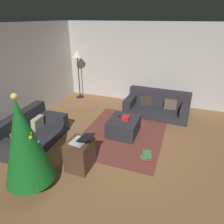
{
  "coord_description": "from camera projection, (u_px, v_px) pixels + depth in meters",
  "views": [
    {
      "loc": [
        -3.57,
        -0.95,
        2.74
      ],
      "look_at": [
        0.38,
        0.49,
        0.75
      ],
      "focal_mm": 32.63,
      "sensor_mm": 36.0,
      "label": 1
    }
  ],
  "objects": [
    {
      "name": "side_table",
      "position": [
        80.0,
        155.0,
        3.95
      ],
      "size": [
        0.52,
        0.44,
        0.59
      ],
      "primitive_type": "cube",
      "color": "#4C3323",
      "rests_on": "ground_plane"
    },
    {
      "name": "christmas_tree",
      "position": [
        24.0,
        142.0,
        3.23
      ],
      "size": [
        0.82,
        0.82,
        1.75
      ],
      "color": "brown",
      "rests_on": "ground_plane"
    },
    {
      "name": "couch_left",
      "position": [
        30.0,
        132.0,
        4.76
      ],
      "size": [
        1.68,
        0.97,
        0.73
      ],
      "rotation": [
        0.0,
        0.0,
        3.18
      ],
      "color": "#26262B",
      "rests_on": "ground_plane"
    },
    {
      "name": "book_stack",
      "position": [
        146.0,
        155.0,
        4.33
      ],
      "size": [
        0.31,
        0.27,
        0.11
      ],
      "color": "#B7332D",
      "rests_on": "ground_plane"
    },
    {
      "name": "ground_plane",
      "position": [
        127.0,
        153.0,
        4.5
      ],
      "size": [
        6.4,
        6.4,
        0.0
      ],
      "primitive_type": "plane",
      "color": "brown"
    },
    {
      "name": "area_rug",
      "position": [
        123.0,
        133.0,
        5.24
      ],
      "size": [
        2.6,
        2.0,
        0.01
      ],
      "primitive_type": "cube",
      "color": "brown",
      "rests_on": "ground_plane"
    },
    {
      "name": "tv_remote",
      "position": [
        121.0,
        117.0,
        5.17
      ],
      "size": [
        0.08,
        0.17,
        0.02
      ],
      "primitive_type": "cube",
      "rotation": [
        0.0,
        0.0,
        -0.19
      ],
      "color": "black",
      "rests_on": "ottoman"
    },
    {
      "name": "rear_partition",
      "position": [
        4.0,
        82.0,
        4.92
      ],
      "size": [
        6.4,
        0.12,
        2.6
      ],
      "primitive_type": "cube",
      "color": "#BCB7B2",
      "rests_on": "ground_plane"
    },
    {
      "name": "gift_box",
      "position": [
        126.0,
        118.0,
        5.0
      ],
      "size": [
        0.18,
        0.18,
        0.11
      ],
      "primitive_type": "cube",
      "rotation": [
        0.0,
        0.0,
        -0.02
      ],
      "color": "red",
      "rests_on": "ottoman"
    },
    {
      "name": "ottoman",
      "position": [
        123.0,
        126.0,
        5.15
      ],
      "size": [
        0.82,
        0.71,
        0.41
      ],
      "primitive_type": "cube",
      "color": "#26262B",
      "rests_on": "ground_plane"
    },
    {
      "name": "laptop",
      "position": [
        81.0,
        140.0,
        3.78
      ],
      "size": [
        0.35,
        0.45,
        0.19
      ],
      "color": "silver",
      "rests_on": "side_table"
    },
    {
      "name": "corner_lamp",
      "position": [
        77.0,
        57.0,
        6.97
      ],
      "size": [
        0.36,
        0.36,
        1.7
      ],
      "color": "black",
      "rests_on": "ground_plane"
    },
    {
      "name": "couch_right",
      "position": [
        157.0,
        106.0,
        6.21
      ],
      "size": [
        0.99,
        1.9,
        0.7
      ],
      "rotation": [
        0.0,
        0.0,
        1.53
      ],
      "color": "#26262B",
      "rests_on": "ground_plane"
    },
    {
      "name": "corner_partition",
      "position": [
        155.0,
        65.0,
        6.6
      ],
      "size": [
        0.12,
        6.4,
        2.6
      ],
      "primitive_type": "cube",
      "color": "#B5B0AB",
      "rests_on": "ground_plane"
    }
  ]
}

